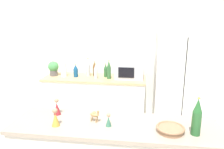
% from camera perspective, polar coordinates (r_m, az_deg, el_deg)
% --- Properties ---
extents(wall_back, '(8.00, 0.06, 2.55)m').
position_cam_1_polar(wall_back, '(4.06, 4.01, 5.35)').
color(wall_back, silver).
rests_on(wall_back, ground_plane).
extents(back_counter, '(1.80, 0.63, 0.90)m').
position_cam_1_polar(back_counter, '(4.03, -4.41, -6.85)').
color(back_counter, white).
rests_on(back_counter, ground_plane).
extents(refrigerator, '(0.83, 0.71, 1.69)m').
position_cam_1_polar(refrigerator, '(3.81, 17.33, -2.53)').
color(refrigerator, silver).
rests_on(refrigerator, ground_plane).
extents(potted_plant, '(0.19, 0.19, 0.26)m').
position_cam_1_polar(potted_plant, '(4.09, -15.06, 1.67)').
color(potted_plant, '#595451').
rests_on(potted_plant, back_counter).
extents(paper_towel_roll, '(0.10, 0.10, 0.25)m').
position_cam_1_polar(paper_towel_roll, '(3.98, -12.51, 1.24)').
color(paper_towel_roll, white).
rests_on(paper_towel_roll, back_counter).
extents(microwave, '(0.48, 0.37, 0.28)m').
position_cam_1_polar(microwave, '(3.79, 4.59, 1.12)').
color(microwave, '#B2B5BA').
rests_on(microwave, back_counter).
extents(back_bottle_0, '(0.07, 0.07, 0.33)m').
position_cam_1_polar(back_bottle_0, '(3.74, -0.82, 1.21)').
color(back_bottle_0, '#2D6033').
rests_on(back_bottle_0, back_counter).
extents(back_bottle_1, '(0.07, 0.07, 0.24)m').
position_cam_1_polar(back_bottle_1, '(3.86, -1.67, 1.01)').
color(back_bottle_1, '#2D6033').
rests_on(back_bottle_1, back_counter).
extents(back_bottle_2, '(0.06, 0.06, 0.27)m').
position_cam_1_polar(back_bottle_2, '(3.94, -4.61, 1.47)').
color(back_bottle_2, brown).
rests_on(back_bottle_2, back_counter).
extents(back_bottle_3, '(0.08, 0.08, 0.23)m').
position_cam_1_polar(back_bottle_3, '(3.92, -9.48, 0.95)').
color(back_bottle_3, navy).
rests_on(back_bottle_3, back_counter).
extents(back_bottle_4, '(0.08, 0.08, 0.32)m').
position_cam_1_polar(back_bottle_4, '(3.94, -6.25, 1.82)').
color(back_bottle_4, '#B2B7BC').
rests_on(back_bottle_4, back_counter).
extents(back_bottle_5, '(0.06, 0.06, 0.26)m').
position_cam_1_polar(back_bottle_5, '(3.76, -4.30, 0.78)').
color(back_bottle_5, '#B2B7BC').
rests_on(back_bottle_5, back_counter).
extents(wine_bottle, '(0.08, 0.08, 0.32)m').
position_cam_1_polar(wine_bottle, '(1.92, 21.29, -10.35)').
color(wine_bottle, '#235628').
rests_on(wine_bottle, bar_counter).
extents(fruit_bowl, '(0.24, 0.24, 0.05)m').
position_cam_1_polar(fruit_bowl, '(1.95, 15.01, -13.56)').
color(fruit_bowl, '#8C6647').
rests_on(fruit_bowl, bar_counter).
extents(camel_figurine, '(0.10, 0.07, 0.12)m').
position_cam_1_polar(camel_figurine, '(2.04, -4.57, -10.40)').
color(camel_figurine, '#A87F4C').
rests_on(camel_figurine, bar_counter).
extents(wise_man_figurine_blue, '(0.07, 0.07, 0.17)m').
position_cam_1_polar(wise_man_figurine_blue, '(2.25, -14.18, -8.34)').
color(wise_man_figurine_blue, maroon).
rests_on(wise_man_figurine_blue, bar_counter).
extents(wise_man_figurine_crimson, '(0.05, 0.05, 0.12)m').
position_cam_1_polar(wise_man_figurine_crimson, '(1.97, -0.84, -11.96)').
color(wise_man_figurine_crimson, '#33664C').
rests_on(wise_man_figurine_crimson, bar_counter).
extents(wise_man_figurine_purple, '(0.07, 0.07, 0.17)m').
position_cam_1_polar(wise_man_figurine_purple, '(2.03, -14.54, -11.01)').
color(wise_man_figurine_purple, '#B28933').
rests_on(wise_man_figurine_purple, bar_counter).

